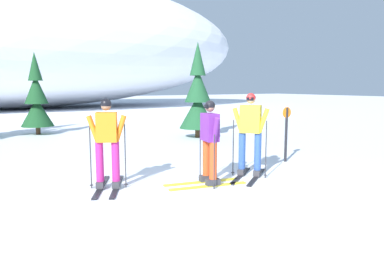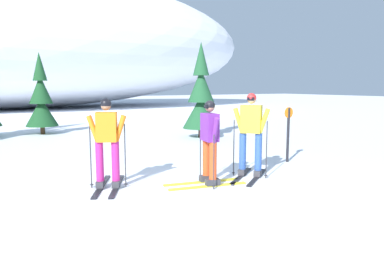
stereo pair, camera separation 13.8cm
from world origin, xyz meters
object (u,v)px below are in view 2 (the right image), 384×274
Objects in this scene: pine_tree_center_right at (41,100)px; skier_yellow_jacket at (251,133)px; trail_marker_post at (288,131)px; skier_orange_jacket at (107,142)px; pine_tree_far_right at (201,98)px; skier_purple_jacket at (209,141)px.

skier_yellow_jacket is at bearing -75.06° from pine_tree_center_right.
pine_tree_center_right reaches higher than trail_marker_post.
skier_orange_jacket is 7.54m from pine_tree_far_right.
pine_tree_center_right is 6.55m from pine_tree_far_right.
skier_purple_jacket is 0.51× the size of pine_tree_center_right.
pine_tree_center_right is at bearing 104.94° from skier_yellow_jacket.
pine_tree_far_right is (2.37, 5.89, 0.53)m from skier_yellow_jacket.
skier_purple_jacket is at bearing -173.57° from skier_yellow_jacket.
pine_tree_far_right is 2.51× the size of trail_marker_post.
trail_marker_post is at bearing 16.51° from skier_purple_jacket.
pine_tree_center_right is 10.36m from trail_marker_post.
trail_marker_post is at bearing -95.71° from pine_tree_far_right.
trail_marker_post is (4.54, -9.29, -0.57)m from pine_tree_center_right.
skier_purple_jacket is 2.00m from skier_orange_jacket.
pine_tree_far_right reaches higher than skier_purple_jacket.
skier_purple_jacket reaches higher than trail_marker_post.
skier_purple_jacket is at bearing -81.48° from pine_tree_center_right.
pine_tree_center_right is at bearing 140.55° from pine_tree_far_right.
skier_yellow_jacket is 6.38m from pine_tree_far_right.
skier_orange_jacket is at bearing 157.50° from skier_purple_jacket.
skier_purple_jacket is at bearing -22.50° from skier_orange_jacket.
pine_tree_center_right is 2.32× the size of trail_marker_post.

